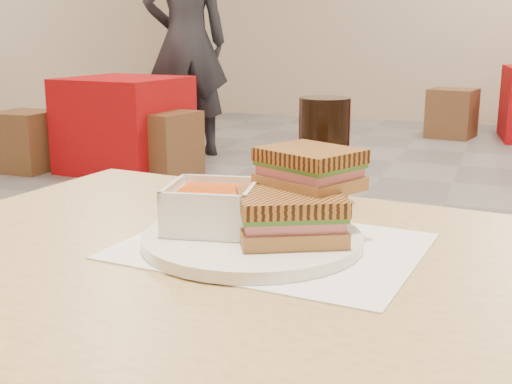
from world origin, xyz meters
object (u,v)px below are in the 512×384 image
(panini_lower, at_px, (291,216))
(patron_a, at_px, (186,41))
(main_table, at_px, (340,372))
(cola_glass, at_px, (324,152))
(plate, at_px, (252,239))
(bg_chair_0r, at_px, (164,144))
(bg_table_0, at_px, (125,124))
(soup_bowl, at_px, (212,209))
(bg_chair_0l, at_px, (26,141))
(bg_chair_2l, at_px, (452,113))

(panini_lower, relative_size, patron_a, 0.08)
(main_table, xyz_separation_m, panini_lower, (-0.08, 0.06, 0.16))
(main_table, bearing_deg, cola_glass, 109.24)
(main_table, bearing_deg, plate, 153.74)
(cola_glass, relative_size, patron_a, 0.09)
(bg_chair_0r, bearing_deg, cola_glass, -57.63)
(main_table, xyz_separation_m, patron_a, (-2.31, 4.24, 0.30))
(bg_chair_0r, bearing_deg, plate, -59.78)
(panini_lower, bearing_deg, bg_table_0, 124.56)
(soup_bowl, xyz_separation_m, panini_lower, (0.11, -0.01, 0.00))
(panini_lower, relative_size, bg_chair_0l, 0.36)
(patron_a, bearing_deg, plate, -62.51)
(bg_table_0, height_order, patron_a, patron_a)
(soup_bowl, height_order, patron_a, patron_a)
(cola_glass, xyz_separation_m, bg_table_0, (-2.37, 3.24, -0.49))
(panini_lower, xyz_separation_m, patron_a, (-2.23, 4.18, 0.14))
(bg_chair_0r, bearing_deg, bg_table_0, 165.90)
(bg_chair_0l, bearing_deg, bg_table_0, 22.32)
(soup_bowl, bearing_deg, bg_chair_0r, 119.54)
(bg_chair_0r, height_order, bg_chair_2l, bg_chair_2l)
(bg_chair_2l, height_order, patron_a, patron_a)
(patron_a, bearing_deg, bg_chair_0l, -130.22)
(main_table, xyz_separation_m, bg_chair_0r, (-2.09, 3.43, -0.41))
(main_table, relative_size, soup_bowl, 10.14)
(cola_glass, bearing_deg, bg_chair_0l, 135.87)
(bg_table_0, relative_size, patron_a, 0.45)
(soup_bowl, relative_size, patron_a, 0.07)
(bg_chair_2l, bearing_deg, patron_a, -138.36)
(cola_glass, relative_size, bg_table_0, 0.20)
(soup_bowl, distance_m, patron_a, 4.69)
(main_table, bearing_deg, patron_a, 118.52)
(plate, relative_size, bg_table_0, 0.33)
(patron_a, bearing_deg, panini_lower, -61.98)
(panini_lower, height_order, bg_chair_0l, panini_lower)
(panini_lower, bearing_deg, patron_a, 118.02)
(patron_a, bearing_deg, soup_bowl, -63.09)
(plate, xyz_separation_m, panini_lower, (0.05, -0.00, 0.04))
(cola_glass, height_order, bg_chair_0r, cola_glass)
(main_table, xyz_separation_m, bg_chair_0l, (-3.15, 3.25, -0.42))
(plate, relative_size, bg_chair_0l, 0.62)
(soup_bowl, bearing_deg, cola_glass, 69.24)
(cola_glass, relative_size, bg_chair_0l, 0.37)
(bg_table_0, xyz_separation_m, bg_chair_2l, (2.15, 2.48, -0.11))
(cola_glass, xyz_separation_m, bg_chair_0l, (-3.05, 2.96, -0.61))
(bg_chair_0l, height_order, bg_chair_0r, bg_chair_0r)
(bg_chair_0l, height_order, bg_chair_2l, bg_chair_2l)
(bg_chair_0r, height_order, patron_a, patron_a)
(plate, height_order, patron_a, patron_a)
(panini_lower, xyz_separation_m, cola_glass, (-0.02, 0.23, 0.04))
(plate, distance_m, bg_chair_0l, 4.42)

